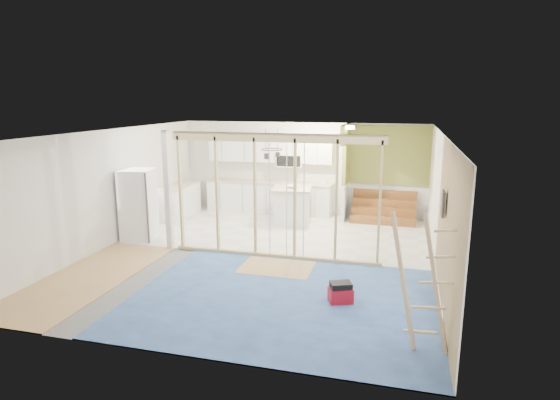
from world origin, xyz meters
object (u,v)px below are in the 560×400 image
(toolbox, at_px, (341,293))
(ladder, at_px, (424,283))
(island, at_px, (292,206))
(fridge, at_px, (139,205))

(toolbox, bearing_deg, ladder, -66.24)
(island, height_order, toolbox, island)
(fridge, xyz_separation_m, ladder, (6.25, -3.48, 0.11))
(toolbox, distance_m, ladder, 1.85)
(toolbox, bearing_deg, fridge, 133.43)
(fridge, xyz_separation_m, island, (3.14, 2.25, -0.35))
(fridge, relative_size, ladder, 0.91)
(island, bearing_deg, fridge, -152.68)
(ladder, bearing_deg, toolbox, 154.28)
(island, xyz_separation_m, toolbox, (1.90, -4.56, -0.32))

